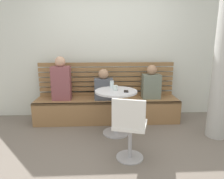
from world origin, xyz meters
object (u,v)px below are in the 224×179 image
person_child_middle (151,84)px  cup_glass_short (115,88)px  white_chair (130,127)px  cup_glass_tall (112,84)px  person_adult (61,80)px  booth_bench (107,110)px  cafe_table (116,104)px  phone_on_table (126,91)px  person_child_left (104,86)px

person_child_middle → cup_glass_short: person_child_middle is taller
white_chair → cup_glass_tall: cup_glass_tall is taller
white_chair → cup_glass_short: size_ratio=10.63×
person_adult → white_chair: bearing=-51.9°
booth_bench → person_adult: person_adult is taller
cafe_table → phone_on_table: bearing=-26.9°
cafe_table → white_chair: white_chair is taller
booth_bench → cup_glass_tall: 0.69m
white_chair → person_child_middle: 1.55m
booth_bench → cafe_table: bearing=-77.4°
person_child_middle → cup_glass_tall: person_child_middle is taller
cup_glass_short → person_child_middle: bearing=38.2°
booth_bench → person_child_left: 0.47m
phone_on_table → cup_glass_short: bearing=-25.6°
person_child_left → cup_glass_tall: person_child_left is taller
person_adult → person_child_left: bearing=-1.9°
booth_bench → person_child_left: bearing=-165.9°
person_child_middle → cup_glass_short: size_ratio=8.02×
person_child_middle → cup_glass_tall: (-0.77, -0.39, 0.08)m
booth_bench → cafe_table: (0.13, -0.57, 0.30)m
cup_glass_tall → person_child_middle: bearing=27.1°
white_chair → person_child_middle: person_child_middle is taller
person_child_left → person_child_middle: size_ratio=0.90×
white_chair → cup_glass_tall: size_ratio=7.08×
cafe_table → person_adult: bearing=149.3°
person_child_left → cup_glass_tall: bearing=-69.0°
white_chair → person_child_left: person_child_left is taller
person_child_left → phone_on_table: (0.35, -0.63, 0.05)m
person_adult → cup_glass_short: (0.97, -0.56, -0.02)m
person_child_left → cup_glass_tall: size_ratio=4.80×
person_child_middle → phone_on_table: size_ratio=4.58×
person_child_left → person_child_middle: bearing=2.3°
white_chair → cup_glass_short: 0.90m
cafe_table → person_child_middle: person_child_middle is taller
phone_on_table → booth_bench: bearing=-61.2°
cafe_table → cup_glass_short: size_ratio=9.25×
person_child_middle → cup_glass_short: bearing=-141.8°
cup_glass_short → cup_glass_tall: bearing=104.7°
booth_bench → cafe_table: size_ratio=3.65×
booth_bench → phone_on_table: bearing=-66.6°
person_child_middle → phone_on_table: person_child_middle is taller
booth_bench → white_chair: 1.42m
person_adult → person_child_middle: bearing=0.4°
person_child_left → cup_glass_short: (0.18, -0.53, 0.09)m
cup_glass_tall → phone_on_table: (0.21, -0.28, -0.06)m
person_child_left → cup_glass_short: bearing=-71.0°
booth_bench → person_adult: 1.03m
white_chair → phone_on_table: white_chair is taller
person_child_left → person_adult: bearing=178.1°
booth_bench → person_child_middle: 0.98m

